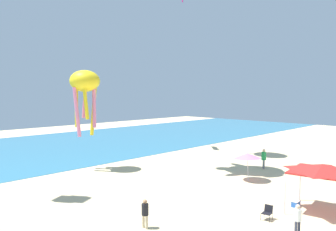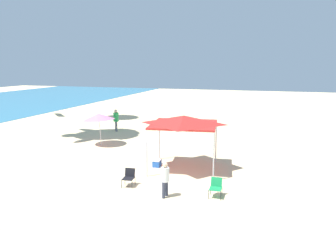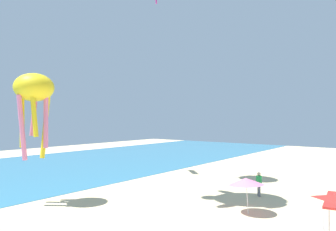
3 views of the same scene
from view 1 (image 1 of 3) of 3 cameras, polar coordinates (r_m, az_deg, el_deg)
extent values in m
cube|color=beige|center=(21.02, 20.16, -16.96)|extent=(120.00, 120.00, 0.10)
cube|color=teal|center=(46.47, -22.54, -5.46)|extent=(120.00, 28.11, 0.02)
cylinder|color=#B7B7BC|center=(21.72, 19.50, -12.66)|extent=(0.07, 0.07, 2.49)
cylinder|color=#B7B7BC|center=(24.72, 21.79, -10.68)|extent=(0.07, 0.07, 2.49)
cube|color=red|center=(22.50, 25.08, -8.82)|extent=(3.72, 3.91, 0.10)
pyramid|color=red|center=(22.45, 25.10, -8.14)|extent=(3.65, 3.83, 0.45)
cylinder|color=silver|center=(28.80, 13.60, -8.63)|extent=(0.08, 0.21, 2.30)
cone|color=pink|center=(28.66, 13.50, -6.77)|extent=(2.28, 2.29, 0.63)
cylinder|color=black|center=(20.66, 15.68, -16.50)|extent=(0.02, 0.02, 0.40)
cylinder|color=black|center=(20.49, 17.09, -16.70)|extent=(0.02, 0.02, 0.40)
cylinder|color=black|center=(21.12, 16.22, -16.05)|extent=(0.02, 0.02, 0.40)
cylinder|color=black|center=(20.95, 17.60, -16.24)|extent=(0.02, 0.02, 0.40)
cube|color=black|center=(20.74, 16.66, -15.85)|extent=(0.58, 0.58, 0.03)
cube|color=black|center=(20.92, 16.96, -15.07)|extent=(0.19, 0.51, 0.41)
cube|color=blue|center=(23.62, 21.16, -14.04)|extent=(0.62, 0.44, 0.36)
cube|color=white|center=(23.56, 21.17, -13.57)|extent=(0.64, 0.45, 0.04)
cylinder|color=#C6B28C|center=(19.02, -4.26, -17.67)|extent=(0.14, 0.14, 0.73)
cylinder|color=#C6B28C|center=(18.82, -3.68, -17.91)|extent=(0.14, 0.14, 0.73)
cylinder|color=black|center=(18.68, -3.98, -15.85)|extent=(0.38, 0.38, 0.63)
sphere|color=#A87A56|center=(18.53, -3.99, -14.58)|extent=(0.24, 0.24, 0.24)
cylinder|color=slate|center=(33.89, 16.13, -8.01)|extent=(0.17, 0.17, 0.87)
cylinder|color=slate|center=(33.56, 16.19, -8.13)|extent=(0.17, 0.17, 0.87)
cylinder|color=green|center=(33.57, 16.18, -6.70)|extent=(0.46, 0.46, 0.76)
sphere|color=beige|center=(33.48, 16.20, -5.82)|extent=(0.28, 0.28, 0.28)
cylinder|color=#33384C|center=(19.48, 21.65, -17.41)|extent=(0.14, 0.14, 0.73)
cylinder|color=#33384C|center=(19.25, 21.17, -17.66)|extent=(0.14, 0.14, 0.73)
cylinder|color=white|center=(19.13, 21.46, -15.64)|extent=(0.38, 0.38, 0.63)
sphere|color=beige|center=(18.99, 21.49, -14.40)|extent=(0.24, 0.24, 0.24)
ellipsoid|color=yellow|center=(32.35, -14.14, 5.79)|extent=(2.82, 2.82, 2.06)
cylinder|color=yellow|center=(31.43, -13.98, 2.06)|extent=(0.47, 0.59, 3.02)
cylinder|color=pink|center=(31.96, -12.60, 1.37)|extent=(0.53, 0.66, 3.84)
cylinder|color=yellow|center=(32.89, -12.73, 0.71)|extent=(0.79, 0.35, 4.66)
cylinder|color=pink|center=(33.25, -14.18, 2.16)|extent=(0.47, 0.59, 3.02)
cylinder|color=yellow|center=(32.77, -15.50, 1.38)|extent=(0.53, 0.66, 3.84)
cylinder|color=pink|center=(31.88, -15.42, 0.57)|extent=(0.79, 0.35, 4.66)
camera|label=2|loc=(4.61, 8.19, -15.50)|focal=35.22mm
camera|label=3|loc=(7.39, -5.95, -5.01)|focal=34.05mm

